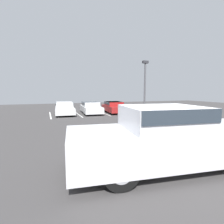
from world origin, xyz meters
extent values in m
plane|color=#423F3F|center=(0.00, 0.00, 0.00)|extent=(60.00, 60.00, 0.00)
cube|color=white|center=(-2.99, 13.53, 0.00)|extent=(0.12, 5.32, 0.01)
cube|color=white|center=(-0.33, 13.53, 0.00)|extent=(0.12, 5.32, 0.01)
cube|color=white|center=(2.32, 13.53, 0.00)|extent=(0.12, 5.32, 0.01)
cube|color=white|center=(4.97, 13.53, 0.00)|extent=(0.12, 5.32, 0.01)
cube|color=silver|center=(0.19, -0.11, 0.75)|extent=(6.41, 2.87, 0.96)
cube|color=silver|center=(-0.11, -0.07, 1.56)|extent=(2.46, 2.20, 0.66)
cube|color=#2D3842|center=(-0.11, -0.07, 1.71)|extent=(2.42, 2.25, 0.36)
cylinder|color=black|center=(2.15, 0.51, 0.46)|extent=(0.95, 0.43, 0.92)
cylinder|color=#ADADB2|center=(2.15, 0.51, 0.46)|extent=(0.54, 0.39, 0.50)
cylinder|color=black|center=(-1.54, 0.99, 0.46)|extent=(0.95, 0.43, 0.92)
cylinder|color=#ADADB2|center=(-1.54, 0.99, 0.46)|extent=(0.54, 0.39, 0.50)
cylinder|color=black|center=(-1.76, -0.74, 0.46)|extent=(0.95, 0.43, 0.92)
cylinder|color=#ADADB2|center=(-1.76, -0.74, 0.46)|extent=(0.54, 0.39, 0.50)
cube|color=silver|center=(-1.61, 13.67, 0.46)|extent=(2.04, 4.82, 0.57)
cube|color=silver|center=(-1.60, 13.76, 0.99)|extent=(1.69, 2.55, 0.49)
cube|color=#2D3842|center=(-1.60, 13.76, 1.09)|extent=(1.76, 2.50, 0.29)
cylinder|color=black|center=(-0.94, 12.26, 0.33)|extent=(0.25, 0.67, 0.66)
cylinder|color=#ADADB2|center=(-0.94, 12.26, 0.33)|extent=(0.25, 0.37, 0.36)
cylinder|color=black|center=(-2.44, 12.35, 0.33)|extent=(0.25, 0.67, 0.66)
cylinder|color=#ADADB2|center=(-2.44, 12.35, 0.33)|extent=(0.25, 0.37, 0.36)
cylinder|color=black|center=(-0.77, 14.99, 0.33)|extent=(0.25, 0.67, 0.66)
cylinder|color=#ADADB2|center=(-0.77, 14.99, 0.33)|extent=(0.25, 0.37, 0.36)
cylinder|color=black|center=(-2.28, 15.08, 0.33)|extent=(0.25, 0.67, 0.66)
cylinder|color=#ADADB2|center=(-2.28, 15.08, 0.33)|extent=(0.25, 0.37, 0.36)
cube|color=silver|center=(1.05, 13.51, 0.47)|extent=(2.06, 4.76, 0.59)
cube|color=silver|center=(1.05, 13.60, 0.99)|extent=(1.70, 2.52, 0.43)
cube|color=#2D3842|center=(1.05, 13.60, 1.07)|extent=(1.77, 2.47, 0.26)
cylinder|color=black|center=(1.70, 12.11, 0.32)|extent=(0.26, 0.65, 0.64)
cylinder|color=#ADADB2|center=(1.70, 12.11, 0.32)|extent=(0.25, 0.37, 0.35)
cylinder|color=black|center=(0.21, 12.22, 0.32)|extent=(0.26, 0.65, 0.64)
cylinder|color=#ADADB2|center=(0.21, 12.22, 0.32)|extent=(0.25, 0.37, 0.35)
cylinder|color=black|center=(1.89, 14.80, 0.32)|extent=(0.26, 0.65, 0.64)
cylinder|color=#ADADB2|center=(1.89, 14.80, 0.32)|extent=(0.25, 0.37, 0.35)
cylinder|color=black|center=(0.39, 14.91, 0.32)|extent=(0.26, 0.65, 0.64)
cylinder|color=#ADADB2|center=(0.39, 14.91, 0.32)|extent=(0.25, 0.37, 0.35)
cube|color=maroon|center=(3.57, 13.29, 0.48)|extent=(2.10, 4.52, 0.58)
cube|color=maroon|center=(3.58, 13.38, 0.97)|extent=(1.72, 2.40, 0.41)
cube|color=#2D3842|center=(3.58, 13.38, 1.06)|extent=(1.79, 2.36, 0.25)
cylinder|color=black|center=(4.21, 11.96, 0.34)|extent=(0.28, 0.69, 0.68)
cylinder|color=#ADADB2|center=(4.21, 11.96, 0.34)|extent=(0.27, 0.39, 0.37)
cylinder|color=black|center=(2.72, 12.08, 0.34)|extent=(0.28, 0.69, 0.68)
cylinder|color=#ADADB2|center=(2.72, 12.08, 0.34)|extent=(0.27, 0.39, 0.37)
cylinder|color=black|center=(4.42, 14.50, 0.34)|extent=(0.28, 0.69, 0.68)
cylinder|color=#ADADB2|center=(4.42, 14.50, 0.34)|extent=(0.27, 0.39, 0.37)
cylinder|color=black|center=(2.93, 14.62, 0.34)|extent=(0.28, 0.69, 0.68)
cylinder|color=#ADADB2|center=(2.93, 14.62, 0.34)|extent=(0.27, 0.39, 0.37)
cylinder|color=#515156|center=(7.97, 14.25, 2.81)|extent=(0.21, 0.21, 5.62)
cube|color=#333338|center=(7.97, 14.25, 5.77)|extent=(0.70, 0.36, 0.30)
cube|color=#B7B2A8|center=(3.00, 16.88, 0.07)|extent=(1.82, 0.20, 0.14)
camera|label=1|loc=(-3.34, -4.32, 2.33)|focal=28.00mm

